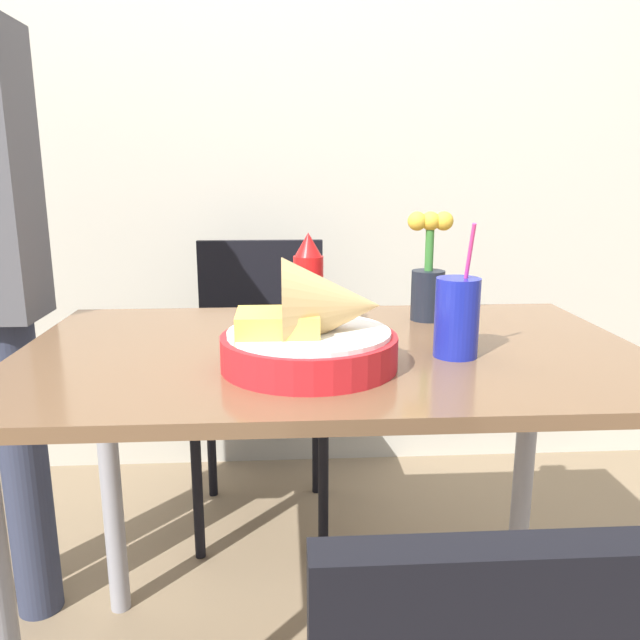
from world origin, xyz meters
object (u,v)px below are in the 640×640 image
Objects in this scene: ketchup_bottle at (308,285)px; flower_vase at (428,275)px; chair_far_window at (261,357)px; food_basket at (316,330)px; drink_cup at (457,320)px.

flower_vase reaches higher than ketchup_bottle.
chair_far_window is 0.78m from flower_vase.
chair_far_window is 4.34× the size of ketchup_bottle.
food_basket is at bearing -128.77° from flower_vase.
ketchup_bottle is (-0.00, 0.23, 0.03)m from food_basket.
ketchup_bottle is at bearing 90.80° from food_basket.
food_basket is 0.42m from flower_vase.
chair_far_window is 3.72× the size of flower_vase.
chair_far_window is 0.97m from food_basket.
chair_far_window is 2.99× the size of food_basket.
food_basket is 1.45× the size of ketchup_bottle.
chair_far_window is 0.77m from ketchup_bottle.
drink_cup is at bearing -35.78° from ketchup_bottle.
drink_cup reaches higher than food_basket.
drink_cup is at bearing -66.45° from chair_far_window.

